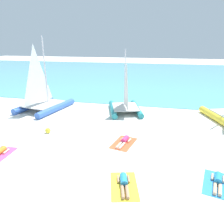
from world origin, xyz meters
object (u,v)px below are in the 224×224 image
at_px(sunbather_center_left, 124,141).
at_px(sunbather_center_right, 124,182).
at_px(beach_ball, 48,131).
at_px(sailboat_blue, 43,100).
at_px(towel_center_left, 124,143).
at_px(towel_rightmost, 217,184).
at_px(sailboat_teal, 125,103).
at_px(sunbather_rightmost, 218,181).
at_px(towel_center_right, 124,186).

height_order(sunbather_center_left, sunbather_center_right, same).
height_order(sunbather_center_left, beach_ball, beach_ball).
bearing_deg(sunbather_center_left, sunbather_center_right, -68.03).
bearing_deg(sailboat_blue, beach_ball, -46.77).
bearing_deg(sailboat_blue, towel_center_left, -20.57).
relative_size(sailboat_blue, sunbather_center_right, 3.94).
bearing_deg(towel_rightmost, beach_ball, 161.48).
xyz_separation_m(sailboat_teal, sunbather_rightmost, (5.39, -8.56, -0.63)).
xyz_separation_m(sunbather_center_right, beach_ball, (-5.73, 4.12, 0.04)).
xyz_separation_m(sunbather_center_left, sunbather_center_right, (0.66, -3.83, 0.00)).
height_order(towel_rightmost, sunbather_rightmost, sunbather_rightmost).
relative_size(towel_center_right, towel_rightmost, 1.00).
xyz_separation_m(towel_center_left, beach_ball, (-5.06, 0.35, 0.17)).
xyz_separation_m(sailboat_teal, towel_rightmost, (5.37, -8.62, -0.75)).
height_order(towel_center_right, sunbather_center_right, sunbather_center_right).
distance_m(sunbather_center_right, beach_ball, 7.05).
relative_size(towel_center_right, beach_ball, 5.45).
xyz_separation_m(sailboat_blue, sunbather_rightmost, (12.39, -7.61, -0.78)).
bearing_deg(towel_center_left, towel_rightmost, -32.37).
bearing_deg(towel_rightmost, towel_center_left, 147.63).
bearing_deg(sunbather_center_right, sailboat_blue, 120.69).
distance_m(towel_center_left, sunbather_center_left, 0.14).
bearing_deg(sailboat_blue, sailboat_teal, 18.61).
relative_size(sailboat_teal, towel_center_left, 2.69).
relative_size(sailboat_blue, towel_center_left, 3.23).
distance_m(sunbather_center_left, sunbather_rightmost, 5.32).
xyz_separation_m(sailboat_blue, towel_rightmost, (12.38, -7.68, -0.91)).
distance_m(towel_center_left, sunbather_rightmost, 5.30).
xyz_separation_m(sailboat_teal, towel_center_right, (1.57, -9.61, -0.75)).
bearing_deg(sailboat_teal, sunbather_center_left, -97.92).
height_order(sailboat_teal, sunbather_center_left, sailboat_teal).
height_order(sailboat_teal, sunbather_rightmost, sailboat_teal).
bearing_deg(sunbather_rightmost, towel_center_left, 161.95).
bearing_deg(sunbather_center_right, sailboat_teal, 85.07).
bearing_deg(sunbather_center_left, sailboat_blue, 161.16).
distance_m(towel_center_right, sunbather_rightmost, 3.96).
distance_m(towel_center_left, towel_center_right, 3.89).
relative_size(towel_center_left, towel_rightmost, 1.00).
relative_size(towel_center_right, sunbather_rightmost, 1.22).
xyz_separation_m(towel_center_left, towel_center_right, (0.69, -3.83, 0.00)).
height_order(sunbather_center_left, sunbather_rightmost, same).
relative_size(towel_center_left, sunbather_center_right, 1.22).
bearing_deg(sailboat_teal, sunbather_center_right, -97.61).
bearing_deg(towel_center_left, sailboat_blue, 148.51).
xyz_separation_m(sailboat_teal, sunbather_center_right, (1.55, -9.54, -0.63)).
relative_size(sailboat_teal, sunbather_rightmost, 3.28).
bearing_deg(towel_rightmost, sailboat_blue, 148.19).
bearing_deg(sunbather_rightmost, beach_ball, 175.49).
xyz_separation_m(sailboat_blue, towel_center_left, (7.89, -4.83, -0.91)).
bearing_deg(sunbather_rightmost, sailboat_teal, 135.84).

